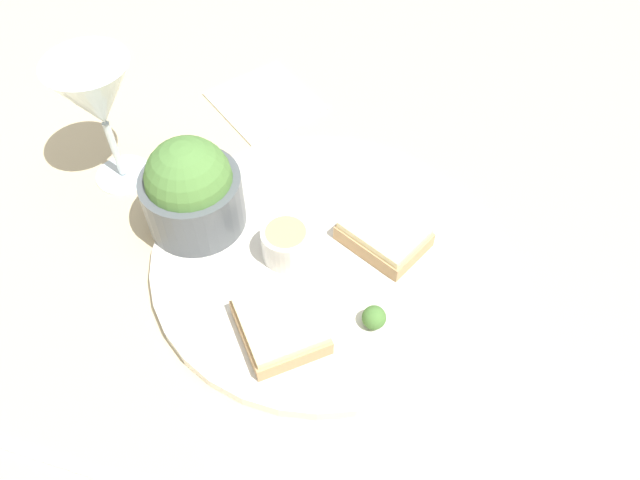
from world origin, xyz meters
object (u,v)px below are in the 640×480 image
salad_bowl (191,190)px  cheese_toast_near (280,325)px  wine_glass (96,98)px  napkin (265,100)px  cheese_toast_far (384,234)px  fork (90,471)px  sauce_ramekin (286,242)px

salad_bowl → cheese_toast_near: bearing=159.0°
wine_glass → napkin: bearing=-105.6°
cheese_toast_near → cheese_toast_far: size_ratio=1.17×
napkin → fork: size_ratio=0.86×
wine_glass → fork: wine_glass is taller
napkin → cheese_toast_far: bearing=154.4°
salad_bowl → napkin: 0.22m
wine_glass → napkin: wine_glass is taller
salad_bowl → cheese_toast_far: (-0.18, -0.09, -0.03)m
sauce_ramekin → napkin: size_ratio=0.33×
cheese_toast_near → cheese_toast_far: bearing=-99.1°
cheese_toast_far → wine_glass: size_ratio=0.58×
wine_glass → salad_bowl: bearing=176.0°
sauce_ramekin → salad_bowl: bearing=8.8°
cheese_toast_near → fork: cheese_toast_near is taller
cheese_toast_near → wine_glass: 0.30m
sauce_ramekin → cheese_toast_far: bearing=-135.9°
salad_bowl → napkin: bearing=-71.0°
napkin → fork: same height
napkin → cheese_toast_near: bearing=130.4°
sauce_ramekin → cheese_toast_near: bearing=122.9°
cheese_toast_near → fork: size_ratio=0.60×
sauce_ramekin → napkin: (0.17, -0.19, -0.03)m
sauce_ramekin → cheese_toast_far: (-0.07, -0.07, -0.01)m
cheese_toast_near → fork: 0.20m
salad_bowl → wine_glass: wine_glass is taller
salad_bowl → sauce_ramekin: 0.11m
sauce_ramekin → wine_glass: (0.23, 0.01, 0.08)m
wine_glass → napkin: (-0.05, -0.19, -0.11)m
cheese_toast_far → fork: 0.34m
salad_bowl → cheese_toast_far: 0.20m
salad_bowl → cheese_toast_far: bearing=-154.1°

